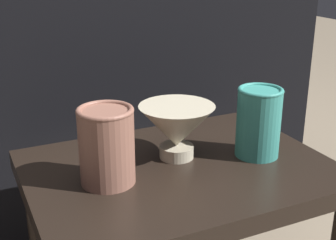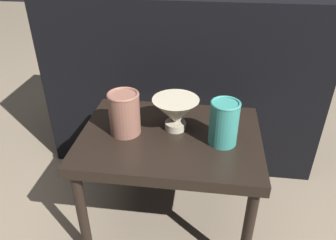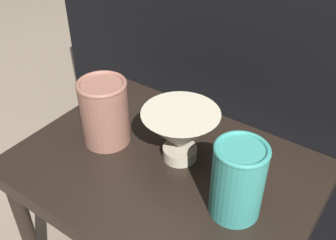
% 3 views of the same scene
% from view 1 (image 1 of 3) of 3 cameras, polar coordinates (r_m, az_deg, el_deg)
% --- Properties ---
extents(table, '(0.63, 0.46, 0.42)m').
position_cam_1_polar(table, '(1.01, 1.35, -8.14)').
color(table, black).
rests_on(table, ground_plane).
extents(couch_backdrop, '(1.26, 0.50, 0.81)m').
position_cam_1_polar(couch_backdrop, '(1.50, -8.49, 2.58)').
color(couch_backdrop, black).
rests_on(couch_backdrop, ground_plane).
extents(bowl, '(0.16, 0.16, 0.12)m').
position_cam_1_polar(bowl, '(1.00, 1.07, -0.93)').
color(bowl, '#B2A88E').
rests_on(bowl, table).
extents(vase_textured_left, '(0.11, 0.11, 0.15)m').
position_cam_1_polar(vase_textured_left, '(0.90, -7.49, -3.00)').
color(vase_textured_left, brown).
rests_on(vase_textured_left, table).
extents(vase_colorful_right, '(0.10, 0.10, 0.15)m').
position_cam_1_polar(vase_colorful_right, '(1.03, 10.99, -0.15)').
color(vase_colorful_right, teal).
rests_on(vase_colorful_right, table).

